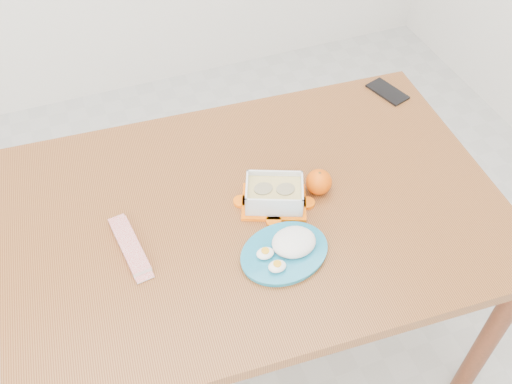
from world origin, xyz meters
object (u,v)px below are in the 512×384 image
object	(u,v)px
dining_table	(256,226)
smartphone	(387,92)
rice_plate	(287,248)
orange_fruit	(319,182)
food_container	(274,195)

from	to	relation	value
dining_table	smartphone	bearing A→B (deg)	31.80
rice_plate	dining_table	bearing A→B (deg)	85.77
rice_plate	orange_fruit	bearing A→B (deg)	35.48
dining_table	rice_plate	world-z (taller)	rice_plate
smartphone	orange_fruit	bearing A→B (deg)	-158.62
dining_table	food_container	bearing A→B (deg)	-4.25
smartphone	dining_table	bearing A→B (deg)	-168.87
dining_table	food_container	xyz separation A→B (m)	(0.05, -0.01, 0.12)
food_container	smartphone	size ratio (longest dim) A/B	1.54
orange_fruit	smartphone	bearing A→B (deg)	38.44
dining_table	smartphone	world-z (taller)	smartphone
dining_table	food_container	size ratio (longest dim) A/B	6.61
food_container	orange_fruit	distance (m)	0.13
food_container	rice_plate	xyz separation A→B (m)	(-0.03, -0.17, -0.02)
smartphone	food_container	bearing A→B (deg)	-166.16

